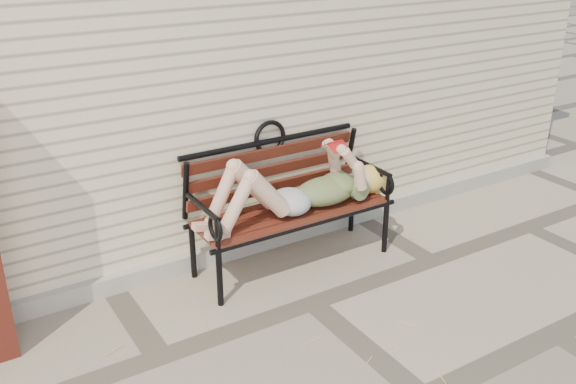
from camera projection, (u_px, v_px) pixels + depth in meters
ground at (312, 303)px, 4.96m from camera, size 80.00×80.00×0.00m
house_wall at (155, 46)px, 6.70m from camera, size 8.00×4.00×3.00m
foundation_strip at (252, 244)px, 5.69m from camera, size 8.00×0.10×0.15m
garden_bench at (286, 188)px, 5.35m from camera, size 1.84×0.73×1.19m
reading_woman at (296, 189)px, 5.23m from camera, size 1.73×0.39×0.55m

